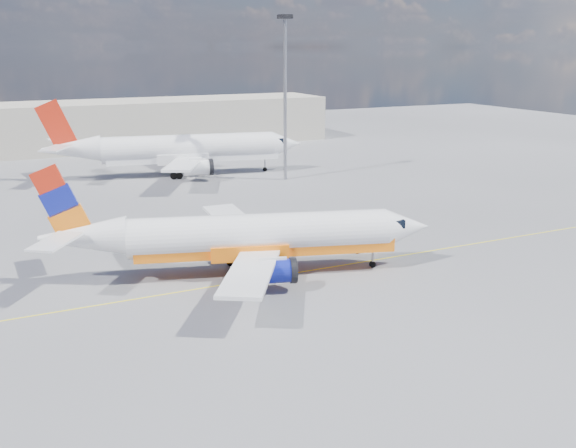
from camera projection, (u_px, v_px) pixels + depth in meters
name	position (u px, v px, depth m)	size (l,w,h in m)	color
ground	(292.00, 289.00, 46.72)	(240.00, 240.00, 0.00)	#5B5B60
taxi_line	(275.00, 276.00, 49.32)	(70.00, 0.15, 0.01)	yellow
terminal_main	(132.00, 124.00, 112.95)	(70.00, 14.00, 8.00)	#BBB3A1
main_jet	(248.00, 236.00, 49.02)	(30.18, 22.98, 9.14)	white
second_jet	(181.00, 150.00, 87.23)	(35.41, 27.39, 10.69)	white
gse_tug	(363.00, 241.00, 55.44)	(2.67, 1.76, 1.84)	black
traffic_cone	(277.00, 279.00, 47.91)	(0.43, 0.43, 0.61)	white
floodlight_mast	(285.00, 83.00, 82.07)	(1.53, 1.53, 20.95)	gray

